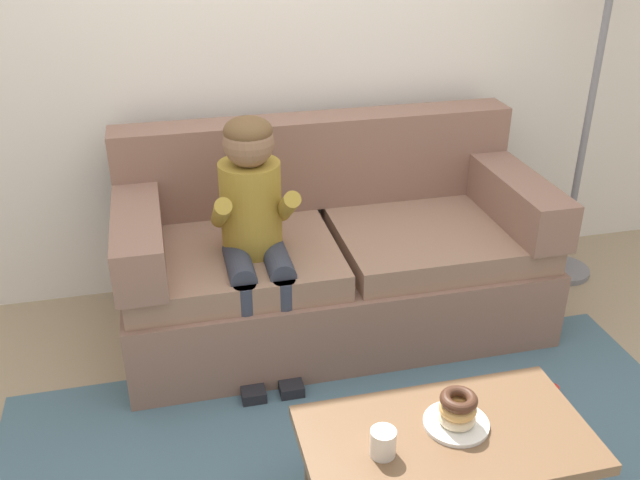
{
  "coord_description": "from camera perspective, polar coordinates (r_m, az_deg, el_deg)",
  "views": [
    {
      "loc": [
        -0.63,
        -2.0,
        1.95
      ],
      "look_at": [
        -0.04,
        0.45,
        0.65
      ],
      "focal_mm": 39.75,
      "sensor_mm": 36.0,
      "label": 1
    }
  ],
  "objects": [
    {
      "name": "toy_controller",
      "position": [
        3.15,
        16.8,
        -11.82
      ],
      "size": [
        0.23,
        0.09,
        0.05
      ],
      "rotation": [
        0.0,
        0.0,
        0.42
      ],
      "color": "red",
      "rests_on": "ground"
    },
    {
      "name": "donut",
      "position": [
        2.35,
        10.95,
        -13.84
      ],
      "size": [
        0.12,
        0.12,
        0.04
      ],
      "primitive_type": "torus",
      "rotation": [
        0.0,
        0.0,
        1.54
      ],
      "color": "beige",
      "rests_on": "plate"
    },
    {
      "name": "couch",
      "position": [
        3.35,
        0.9,
        -1.37
      ],
      "size": [
        1.92,
        0.9,
        0.94
      ],
      "color": "#846051",
      "rests_on": "ground"
    },
    {
      "name": "plate",
      "position": [
        2.37,
        10.9,
        -14.3
      ],
      "size": [
        0.21,
        0.21,
        0.01
      ],
      "primitive_type": "cylinder",
      "color": "white",
      "rests_on": "coffee_table"
    },
    {
      "name": "coffee_table",
      "position": [
        2.37,
        10.07,
        -15.93
      ],
      "size": [
        0.91,
        0.49,
        0.39
      ],
      "color": "brown",
      "rests_on": "ground"
    },
    {
      "name": "wall_back",
      "position": [
        3.5,
        -3.22,
        18.21
      ],
      "size": [
        8.0,
        0.1,
        2.8
      ],
      "primitive_type": "cube",
      "color": "silver",
      "rests_on": "ground"
    },
    {
      "name": "ground",
      "position": [
        2.86,
        2.92,
        -15.69
      ],
      "size": [
        10.0,
        10.0,
        0.0
      ],
      "primitive_type": "plane",
      "color": "#9E896B"
    },
    {
      "name": "donut_second",
      "position": [
        2.33,
        11.03,
        -13.17
      ],
      "size": [
        0.17,
        0.17,
        0.04
      ],
      "primitive_type": "torus",
      "rotation": [
        0.0,
        0.0,
        0.61
      ],
      "color": "tan",
      "rests_on": "donut"
    },
    {
      "name": "mug",
      "position": [
        2.22,
        5.09,
        -15.94
      ],
      "size": [
        0.08,
        0.08,
        0.09
      ],
      "primitive_type": "cylinder",
      "color": "silver",
      "rests_on": "coffee_table"
    },
    {
      "name": "person_child",
      "position": [
        2.96,
        -5.33,
        1.52
      ],
      "size": [
        0.34,
        0.58,
        1.1
      ],
      "color": "olive",
      "rests_on": "ground"
    },
    {
      "name": "donut_third",
      "position": [
        2.31,
        11.11,
        -12.49
      ],
      "size": [
        0.17,
        0.17,
        0.04
      ],
      "primitive_type": "torus",
      "rotation": [
        0.0,
        0.0,
        0.6
      ],
      "color": "#422619",
      "rests_on": "donut_second"
    }
  ]
}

